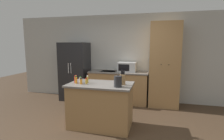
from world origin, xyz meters
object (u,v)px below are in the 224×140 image
pantry_cabinet (164,65)px  kettle (118,81)px  spice_bottle_tall_dark (86,81)px  spice_bottle_green_herb (81,81)px  refrigerator (75,71)px  microwave (127,67)px  spice_bottle_short_red (76,80)px  spice_bottle_pale_salt (80,79)px  spice_bottle_orange_cap (76,79)px  spice_bottle_amber_oil (87,79)px  knife_block (123,79)px

pantry_cabinet → kettle: size_ratio=9.94×
spice_bottle_tall_dark → spice_bottle_green_herb: 0.11m
kettle → refrigerator: bearing=134.4°
microwave → spice_bottle_short_red: 1.97m
refrigerator → spice_bottle_pale_salt: 1.79m
microwave → spice_bottle_orange_cap: microwave is taller
kettle → pantry_cabinet: bearing=63.2°
spice_bottle_tall_dark → spice_bottle_short_red: size_ratio=0.72×
spice_bottle_tall_dark → spice_bottle_short_red: bearing=-174.7°
spice_bottle_amber_oil → spice_bottle_orange_cap: 0.25m
spice_bottle_short_red → spice_bottle_orange_cap: (-0.04, 0.06, -0.00)m
kettle → spice_bottle_short_red: bearing=174.8°
spice_bottle_short_red → spice_bottle_amber_oil: bearing=28.8°
spice_bottle_amber_oil → spice_bottle_green_herb: (-0.08, -0.15, -0.02)m
spice_bottle_green_herb → knife_block: bearing=10.2°
spice_bottle_tall_dark → spice_bottle_orange_cap: (-0.25, 0.04, 0.02)m
spice_bottle_orange_cap → knife_block: bearing=3.0°
pantry_cabinet → spice_bottle_orange_cap: bearing=-137.9°
pantry_cabinet → spice_bottle_pale_salt: size_ratio=19.21×
spice_bottle_short_red → spice_bottle_pale_salt: (0.03, 0.15, -0.02)m
refrigerator → spice_bottle_amber_oil: refrigerator is taller
spice_bottle_tall_dark → spice_bottle_amber_oil: size_ratio=0.73×
kettle → spice_bottle_pale_salt: bearing=164.9°
refrigerator → knife_block: bearing=-41.5°
spice_bottle_green_herb → kettle: kettle is taller
microwave → knife_block: size_ratio=1.70×
refrigerator → microwave: refrigerator is taller
refrigerator → kettle: (1.75, -1.79, 0.13)m
knife_block → microwave: bearing=96.2°
spice_bottle_green_herb → refrigerator: bearing=119.4°
spice_bottle_amber_oil → kettle: bearing=-15.8°
spice_bottle_tall_dark → spice_bottle_amber_oil: spice_bottle_amber_oil is taller
spice_bottle_tall_dark → spice_bottle_pale_salt: (-0.19, 0.13, 0.00)m
spice_bottle_pale_salt → spice_bottle_orange_cap: 0.11m
spice_bottle_amber_oil → kettle: 0.72m
knife_block → spice_bottle_green_herb: knife_block is taller
pantry_cabinet → spice_bottle_amber_oil: size_ratio=14.44×
spice_bottle_short_red → spice_bottle_green_herb: size_ratio=1.30×
knife_block → spice_bottle_orange_cap: (-0.98, -0.05, -0.04)m
spice_bottle_pale_salt → spice_bottle_orange_cap: size_ratio=0.78×
refrigerator → spice_bottle_pale_salt: size_ratio=14.77×
pantry_cabinet → spice_bottle_short_red: (-1.81, -1.73, -0.16)m
pantry_cabinet → spice_bottle_short_red: size_ratio=14.24×
spice_bottle_green_herb → kettle: bearing=-3.5°
spice_bottle_amber_oil → spice_bottle_pale_salt: bearing=167.7°
spice_bottle_short_red → kettle: kettle is taller
microwave → spice_bottle_pale_salt: 1.82m
spice_bottle_amber_oil → spice_bottle_pale_salt: size_ratio=1.33×
spice_bottle_pale_salt → kettle: bearing=-15.1°
pantry_cabinet → knife_block: (-0.86, -1.61, -0.12)m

